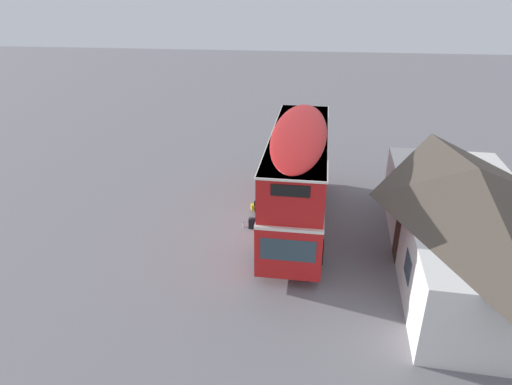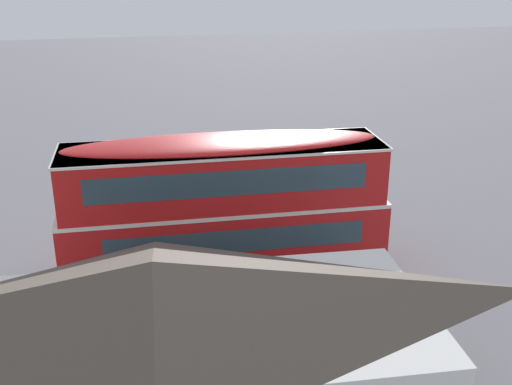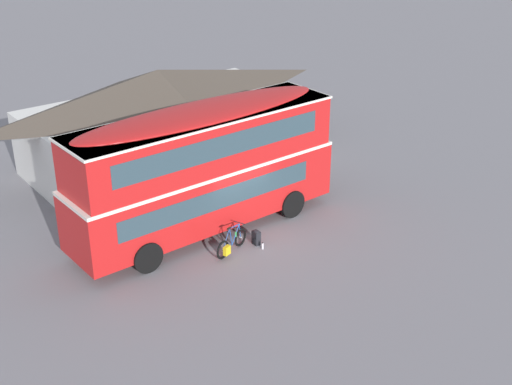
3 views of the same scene
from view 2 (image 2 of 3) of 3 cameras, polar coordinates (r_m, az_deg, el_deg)
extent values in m
plane|color=slate|center=(22.17, -5.22, -6.28)|extent=(120.00, 120.00, 0.00)
cylinder|color=black|center=(19.88, -11.68, -8.37)|extent=(1.11, 0.31, 1.10)
cylinder|color=black|center=(21.98, -11.63, -5.31)|extent=(1.11, 0.31, 1.10)
cylinder|color=black|center=(20.63, 6.62, -6.86)|extent=(1.11, 0.31, 1.10)
cylinder|color=black|center=(22.66, 4.90, -4.06)|extent=(1.11, 0.31, 1.10)
cube|color=red|center=(20.61, -2.86, -3.75)|extent=(10.47, 2.78, 2.10)
cube|color=white|center=(20.17, -2.92, -0.98)|extent=(10.49, 2.80, 0.12)
cube|color=red|center=(19.81, -2.97, 1.64)|extent=(10.15, 2.72, 1.90)
ellipsoid|color=red|center=(19.49, -3.03, 4.49)|extent=(9.94, 2.67, 0.36)
cube|color=#2D424C|center=(20.56, -17.37, -4.07)|extent=(0.12, 2.05, 0.90)
cube|color=black|center=(19.68, -17.72, 2.09)|extent=(0.10, 1.38, 0.44)
cube|color=#2D424C|center=(21.63, -2.79, -1.61)|extent=(8.11, 0.26, 0.76)
cube|color=#2D424C|center=(20.90, -3.42, 3.14)|extent=(8.53, 0.27, 0.80)
cube|color=#2D424C|center=(19.39, -1.79, -4.45)|extent=(8.11, 0.26, 0.76)
cube|color=#2D424C|center=(18.63, -2.48, 0.83)|extent=(8.53, 0.27, 0.80)
cube|color=white|center=(19.52, -3.02, 4.15)|extent=(10.26, 2.81, 0.08)
torus|color=black|center=(22.66, -4.07, -4.62)|extent=(0.68, 0.27, 0.68)
torus|color=black|center=(23.08, -1.64, -4.07)|extent=(0.68, 0.27, 0.68)
cylinder|color=#B2B2B7|center=(22.66, -4.07, -4.62)|extent=(0.08, 0.11, 0.05)
cylinder|color=#B2B2B7|center=(23.08, -1.64, -4.07)|extent=(0.08, 0.11, 0.05)
cylinder|color=#234C99|center=(22.66, -3.42, -3.89)|extent=(0.48, 0.17, 0.65)
cylinder|color=#234C99|center=(22.54, -3.28, -3.06)|extent=(0.59, 0.20, 0.10)
cylinder|color=#234C99|center=(22.76, -2.74, -3.67)|extent=(0.18, 0.08, 0.70)
cylinder|color=#234C99|center=(22.98, -2.26, -4.28)|extent=(0.55, 0.19, 0.09)
cylinder|color=#234C99|center=(22.86, -2.11, -3.46)|extent=(0.43, 0.15, 0.65)
cylinder|color=#234C99|center=(22.55, -4.02, -3.96)|extent=(0.10, 0.06, 0.57)
cylinder|color=black|center=(22.42, -3.98, -3.17)|extent=(0.16, 0.45, 0.03)
ellipsoid|color=black|center=(22.64, -2.55, -2.75)|extent=(0.28, 0.17, 0.06)
cube|color=yellow|center=(23.19, -1.86, -3.89)|extent=(0.31, 0.21, 0.32)
cylinder|color=green|center=(22.66, -3.42, -3.89)|extent=(0.07, 0.07, 0.18)
cube|color=black|center=(22.91, -5.42, -4.59)|extent=(0.23, 0.31, 0.52)
ellipsoid|color=black|center=(22.79, -5.44, -4.00)|extent=(0.22, 0.30, 0.10)
cube|color=black|center=(22.94, -5.11, -4.75)|extent=(0.05, 0.21, 0.18)
cylinder|color=black|center=(22.98, -5.72, -4.52)|extent=(0.04, 0.04, 0.42)
cylinder|color=black|center=(22.83, -5.70, -4.69)|extent=(0.04, 0.04, 0.42)
cylinder|color=silver|center=(23.34, -5.39, -4.46)|extent=(0.08, 0.08, 0.24)
cylinder|color=black|center=(23.28, -5.41, -4.17)|extent=(0.05, 0.05, 0.03)
cube|color=silver|center=(14.60, -8.77, -16.21)|extent=(12.29, 5.78, 2.86)
pyramid|color=#4C4238|center=(13.40, -9.29, -8.93)|extent=(12.71, 6.20, 1.43)
cube|color=#3D2319|center=(16.92, -8.79, -11.94)|extent=(1.10, 0.10, 2.10)
cube|color=#2D424C|center=(16.84, 1.52, -9.71)|extent=(1.10, 0.10, 0.90)
cube|color=#2D424C|center=(16.97, -19.27, -10.80)|extent=(1.10, 0.10, 0.90)
camera|label=1|loc=(24.18, -55.89, 13.27)|focal=31.17mm
camera|label=3|loc=(40.33, 12.76, 23.80)|focal=48.08mm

